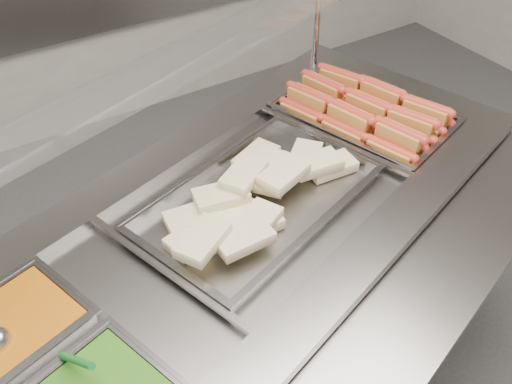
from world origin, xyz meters
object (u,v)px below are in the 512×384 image
sneeze_guard (178,65)px  pan_wraps (258,203)px  steam_counter (246,308)px  pan_hotdogs (363,123)px

sneeze_guard → pan_wraps: (0.13, -0.20, -0.40)m
steam_counter → pan_hotdogs: 0.77m
steam_counter → pan_hotdogs: bearing=17.5°
sneeze_guard → pan_hotdogs: bearing=-1.8°
sneeze_guard → steam_counter: bearing=-72.5°
steam_counter → pan_hotdogs: (0.61, 0.19, 0.42)m
steam_counter → pan_wraps: size_ratio=2.66×
pan_hotdogs → pan_wraps: 0.58m
sneeze_guard → pan_hotdogs: 0.80m
pan_hotdogs → pan_wraps: bearing=-162.5°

